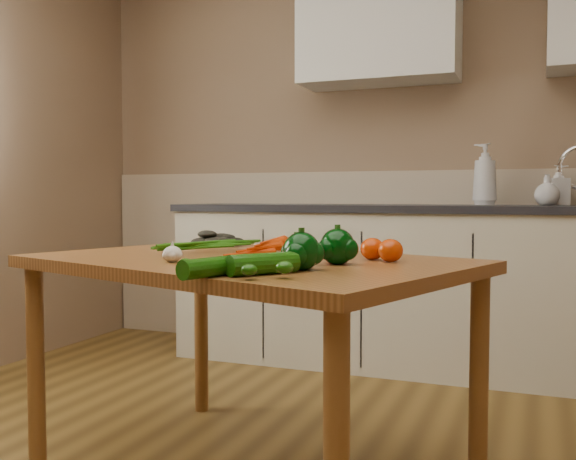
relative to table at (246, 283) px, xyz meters
The scene contains 18 objects.
room 0.70m from the table, 73.12° to the right, with size 4.04×5.04×2.64m.
counter_run 1.69m from the table, 78.83° to the left, with size 2.84×0.64×1.14m.
upper_cabinets 2.28m from the table, 70.60° to the left, with size 2.15×0.35×0.70m.
table is the anchor object (origin of this frame).
soap_bottle_a 1.91m from the table, 70.93° to the left, with size 0.13×0.13×0.34m, color silver.
soap_bottle_b 2.10m from the table, 61.63° to the left, with size 0.10×0.10×0.21m, color silver.
soap_bottle_c 1.98m from the table, 61.66° to the left, with size 0.13×0.13×0.16m, color silver.
carrot_bunch 0.15m from the table, 116.14° to the left, with size 0.26×0.20×0.07m, color #E73E05, non-canonical shape.
leafy_greens 0.51m from the table, 128.35° to the left, with size 0.20×0.18×0.10m, color black, non-canonical shape.
garlic_bulb 0.28m from the table, 124.67° to the right, with size 0.06×0.06×0.05m, color silver.
pepper_a 0.30m from the table, 31.97° to the right, with size 0.08×0.08×0.08m, color black.
pepper_b 0.37m from the table, 13.82° to the right, with size 0.10×0.10×0.10m, color black.
pepper_c 0.41m from the table, 42.12° to the right, with size 0.10×0.10×0.10m, color black.
tomato_a 0.32m from the table, 23.22° to the left, with size 0.07×0.07×0.07m, color #8F0302.
tomato_b 0.43m from the table, 11.73° to the left, with size 0.08×0.08×0.07m, color #C83405.
tomato_c 0.49m from the table, ahead, with size 0.08×0.08×0.07m, color #C83405.
zucchini_a 0.47m from the table, 59.29° to the right, with size 0.06×0.06×0.20m, color #114507.
zucchini_b 0.50m from the table, 73.58° to the right, with size 0.05×0.05×0.22m, color #114507.
Camera 1 is at (0.78, -1.35, 0.95)m, focal length 40.00 mm.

